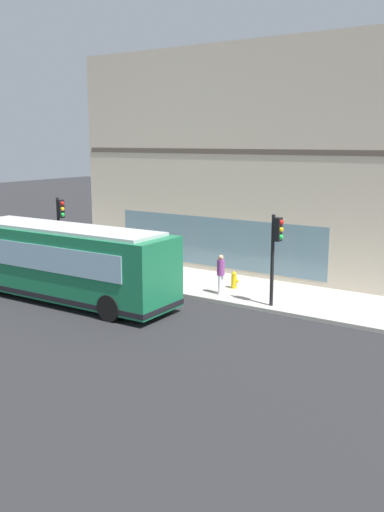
{
  "coord_description": "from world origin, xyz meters",
  "views": [
    {
      "loc": [
        -16.24,
        -14.04,
        6.45
      ],
      "look_at": [
        2.73,
        -1.39,
        1.79
      ],
      "focal_mm": 39.74,
      "sensor_mm": 36.0,
      "label": 1
    }
  ],
  "objects_px": {
    "newspaper_vending_box": "(158,275)",
    "pedestrian_by_light_pole": "(221,272)",
    "city_bus_nearside": "(64,263)",
    "pedestrian_walking_along_curb": "(88,247)",
    "fire_hydrant": "(234,280)",
    "pedestrian_near_building_entrance": "(131,253)",
    "traffic_light_near_corner": "(276,243)",
    "traffic_light_down_block": "(60,219)"
  },
  "relations": [
    {
      "from": "pedestrian_by_light_pole",
      "to": "pedestrian_near_building_entrance",
      "type": "bearing_deg",
      "value": 82.18
    },
    {
      "from": "traffic_light_down_block",
      "to": "fire_hydrant",
      "type": "bearing_deg",
      "value": -81.29
    },
    {
      "from": "pedestrian_by_light_pole",
      "to": "pedestrian_near_building_entrance",
      "type": "height_order",
      "value": "pedestrian_near_building_entrance"
    },
    {
      "from": "traffic_light_down_block",
      "to": "pedestrian_walking_along_curb",
      "type": "xyz_separation_m",
      "value": [
        0.76,
        -1.1,
        -1.42
      ]
    },
    {
      "from": "traffic_light_down_block",
      "to": "pedestrian_by_light_pole",
      "type": "xyz_separation_m",
      "value": [
        0.25,
        -9.11,
        -1.52
      ]
    },
    {
      "from": "traffic_light_down_block",
      "to": "fire_hydrant",
      "type": "height_order",
      "value": "traffic_light_down_block"
    },
    {
      "from": "traffic_light_near_corner",
      "to": "pedestrian_by_light_pole",
      "type": "height_order",
      "value": "traffic_light_near_corner"
    },
    {
      "from": "fire_hydrant",
      "to": "traffic_light_down_block",
      "type": "bearing_deg",
      "value": 98.71
    },
    {
      "from": "fire_hydrant",
      "to": "pedestrian_walking_along_curb",
      "type": "bearing_deg",
      "value": 94.53
    },
    {
      "from": "pedestrian_near_building_entrance",
      "to": "newspaper_vending_box",
      "type": "xyz_separation_m",
      "value": [
        -1.01,
        -2.42,
        -0.56
      ]
    },
    {
      "from": "city_bus_nearside",
      "to": "pedestrian_by_light_pole",
      "type": "height_order",
      "value": "city_bus_nearside"
    },
    {
      "from": "city_bus_nearside",
      "to": "pedestrian_walking_along_curb",
      "type": "bearing_deg",
      "value": 33.22
    },
    {
      "from": "fire_hydrant",
      "to": "pedestrian_by_light_pole",
      "type": "distance_m",
      "value": 1.29
    },
    {
      "from": "traffic_light_near_corner",
      "to": "fire_hydrant",
      "type": "relative_size",
      "value": 4.81
    },
    {
      "from": "traffic_light_down_block",
      "to": "newspaper_vending_box",
      "type": "relative_size",
      "value": 3.95
    },
    {
      "from": "newspaper_vending_box",
      "to": "pedestrian_walking_along_curb",
      "type": "bearing_deg",
      "value": 81.25
    },
    {
      "from": "fire_hydrant",
      "to": "pedestrian_near_building_entrance",
      "type": "relative_size",
      "value": 0.42
    },
    {
      "from": "pedestrian_walking_along_curb",
      "to": "pedestrian_near_building_entrance",
      "type": "bearing_deg",
      "value": -84.47
    },
    {
      "from": "newspaper_vending_box",
      "to": "pedestrian_by_light_pole",
      "type": "bearing_deg",
      "value": -85.22
    },
    {
      "from": "traffic_light_near_corner",
      "to": "traffic_light_down_block",
      "type": "height_order",
      "value": "traffic_light_near_corner"
    },
    {
      "from": "city_bus_nearside",
      "to": "traffic_light_down_block",
      "type": "height_order",
      "value": "traffic_light_down_block"
    },
    {
      "from": "pedestrian_near_building_entrance",
      "to": "newspaper_vending_box",
      "type": "height_order",
      "value": "pedestrian_near_building_entrance"
    },
    {
      "from": "traffic_light_down_block",
      "to": "traffic_light_near_corner",
      "type": "bearing_deg",
      "value": -90.48
    },
    {
      "from": "pedestrian_walking_along_curb",
      "to": "pedestrian_by_light_pole",
      "type": "bearing_deg",
      "value": -93.62
    },
    {
      "from": "pedestrian_walking_along_curb",
      "to": "traffic_light_near_corner",
      "type": "bearing_deg",
      "value": -94.62
    },
    {
      "from": "pedestrian_by_light_pole",
      "to": "fire_hydrant",
      "type": "bearing_deg",
      "value": 0.12
    },
    {
      "from": "pedestrian_near_building_entrance",
      "to": "city_bus_nearside",
      "type": "bearing_deg",
      "value": -175.87
    },
    {
      "from": "pedestrian_near_building_entrance",
      "to": "newspaper_vending_box",
      "type": "distance_m",
      "value": 2.68
    },
    {
      "from": "fire_hydrant",
      "to": "pedestrian_near_building_entrance",
      "type": "xyz_separation_m",
      "value": [
        -0.39,
        5.48,
        0.65
      ]
    },
    {
      "from": "city_bus_nearside",
      "to": "fire_hydrant",
      "type": "relative_size",
      "value": 13.62
    },
    {
      "from": "traffic_light_near_corner",
      "to": "newspaper_vending_box",
      "type": "height_order",
      "value": "traffic_light_near_corner"
    },
    {
      "from": "city_bus_nearside",
      "to": "pedestrian_walking_along_curb",
      "type": "distance_m",
      "value": 5.24
    },
    {
      "from": "traffic_light_near_corner",
      "to": "pedestrian_near_building_entrance",
      "type": "distance_m",
      "value": 8.31
    },
    {
      "from": "pedestrian_walking_along_curb",
      "to": "pedestrian_near_building_entrance",
      "type": "distance_m",
      "value": 2.54
    },
    {
      "from": "traffic_light_near_corner",
      "to": "pedestrian_by_light_pole",
      "type": "xyz_separation_m",
      "value": [
        0.35,
        2.63,
        -1.53
      ]
    },
    {
      "from": "traffic_light_near_corner",
      "to": "traffic_light_down_block",
      "type": "relative_size",
      "value": 1.0
    },
    {
      "from": "fire_hydrant",
      "to": "newspaper_vending_box",
      "type": "distance_m",
      "value": 3.36
    },
    {
      "from": "pedestrian_by_light_pole",
      "to": "pedestrian_near_building_entrance",
      "type": "xyz_separation_m",
      "value": [
        0.75,
        5.48,
        0.06
      ]
    },
    {
      "from": "fire_hydrant",
      "to": "pedestrian_walking_along_curb",
      "type": "xyz_separation_m",
      "value": [
        -0.63,
        8.0,
        0.7
      ]
    },
    {
      "from": "traffic_light_near_corner",
      "to": "city_bus_nearside",
      "type": "bearing_deg",
      "value": 114.31
    },
    {
      "from": "pedestrian_walking_along_curb",
      "to": "newspaper_vending_box",
      "type": "relative_size",
      "value": 2.03
    },
    {
      "from": "traffic_light_near_corner",
      "to": "pedestrian_near_building_entrance",
      "type": "height_order",
      "value": "traffic_light_near_corner"
    }
  ]
}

